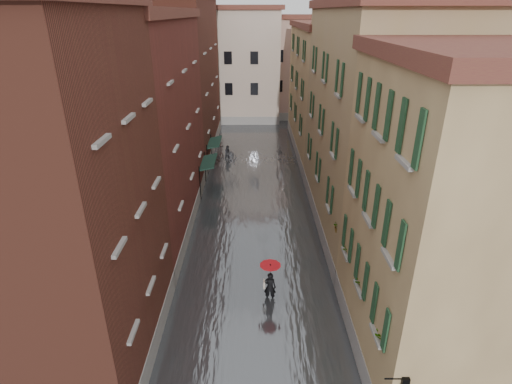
{
  "coord_description": "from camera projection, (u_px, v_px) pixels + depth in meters",
  "views": [
    {
      "loc": [
        -0.02,
        -14.27,
        12.81
      ],
      "look_at": [
        0.08,
        7.38,
        3.0
      ],
      "focal_mm": 28.0,
      "sensor_mm": 36.0,
      "label": 1
    }
  ],
  "objects": [
    {
      "name": "ground",
      "position": [
        255.0,
        318.0,
        18.29
      ],
      "size": [
        120.0,
        120.0,
        0.0
      ],
      "primitive_type": "plane",
      "color": "#5B5B5D",
      "rests_on": "ground"
    },
    {
      "name": "floodwater",
      "position": [
        255.0,
        196.0,
        30.09
      ],
      "size": [
        10.0,
        60.0,
        0.2
      ],
      "primitive_type": "cube",
      "color": "#4C5054",
      "rests_on": "ground"
    },
    {
      "name": "building_left_near",
      "position": [
        52.0,
        212.0,
        13.75
      ],
      "size": [
        6.0,
        8.0,
        13.0
      ],
      "primitive_type": "cube",
      "color": "brown",
      "rests_on": "ground"
    },
    {
      "name": "building_left_mid",
      "position": [
        138.0,
        132.0,
        23.88
      ],
      "size": [
        6.0,
        14.0,
        12.5
      ],
      "primitive_type": "cube",
      "color": "maroon",
      "rests_on": "ground"
    },
    {
      "name": "building_left_far",
      "position": [
        179.0,
        80.0,
        37.23
      ],
      "size": [
        6.0,
        16.0,
        14.0
      ],
      "primitive_type": "cube",
      "color": "brown",
      "rests_on": "ground"
    },
    {
      "name": "building_right_near",
      "position": [
        452.0,
        230.0,
        14.12
      ],
      "size": [
        6.0,
        8.0,
        11.5
      ],
      "primitive_type": "cube",
      "color": "olive",
      "rests_on": "ground"
    },
    {
      "name": "building_right_mid",
      "position": [
        371.0,
        127.0,
        23.83
      ],
      "size": [
        6.0,
        14.0,
        13.0
      ],
      "primitive_type": "cube",
      "color": "#977D5B",
      "rests_on": "ground"
    },
    {
      "name": "building_right_far",
      "position": [
        328.0,
        93.0,
        37.81
      ],
      "size": [
        6.0,
        16.0,
        11.5
      ],
      "primitive_type": "cube",
      "color": "olive",
      "rests_on": "ground"
    },
    {
      "name": "building_end_cream",
      "position": [
        230.0,
        67.0,
        50.21
      ],
      "size": [
        12.0,
        9.0,
        13.0
      ],
      "primitive_type": "cube",
      "color": "#B19E8C",
      "rests_on": "ground"
    },
    {
      "name": "building_end_pink",
      "position": [
        300.0,
        69.0,
        52.27
      ],
      "size": [
        10.0,
        9.0,
        12.0
      ],
      "primitive_type": "cube",
      "color": "tan",
      "rests_on": "ground"
    },
    {
      "name": "awning_near",
      "position": [
        208.0,
        163.0,
        29.9
      ],
      "size": [
        1.09,
        3.31,
        2.8
      ],
      "color": "#142D23",
      "rests_on": "ground"
    },
    {
      "name": "awning_far",
      "position": [
        214.0,
        143.0,
        34.4
      ],
      "size": [
        1.09,
        3.22,
        2.8
      ],
      "color": "#142D23",
      "rests_on": "ground"
    },
    {
      "name": "wall_lantern",
      "position": [
        404.0,
        381.0,
        11.6
      ],
      "size": [
        0.71,
        0.22,
        0.35
      ],
      "color": "black",
      "rests_on": "ground"
    },
    {
      "name": "window_planters",
      "position": [
        356.0,
        263.0,
        16.2
      ],
      "size": [
        0.59,
        8.12,
        0.84
      ],
      "color": "#965731",
      "rests_on": "ground"
    },
    {
      "name": "pedestrian_main",
      "position": [
        270.0,
        279.0,
        18.85
      ],
      "size": [
        1.01,
        1.01,
        2.06
      ],
      "color": "black",
      "rests_on": "ground"
    },
    {
      "name": "pedestrian_far",
      "position": [
        228.0,
        153.0,
        37.15
      ],
      "size": [
        0.86,
        0.74,
        1.52
      ],
      "primitive_type": "imported",
      "rotation": [
        0.0,
        0.0,
        0.25
      ],
      "color": "black",
      "rests_on": "ground"
    }
  ]
}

